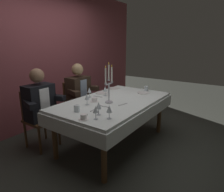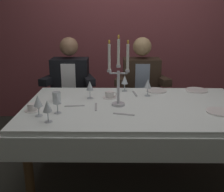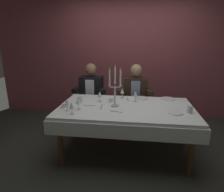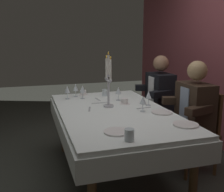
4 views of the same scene
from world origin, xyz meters
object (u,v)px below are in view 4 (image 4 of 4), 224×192
object	(u,v)px
wine_glass_2	(149,95)
dining_table	(114,121)
seated_diner_1	(195,107)
dinner_plate_1	(162,112)
wine_glass_4	(76,88)
wine_glass_5	(83,89)
water_tumbler_0	(129,135)
dinner_plate_2	(117,132)
candelabra	(108,85)
coffee_cup_0	(83,93)
water_tumbler_1	(105,93)
wine_glass_0	(118,91)
wine_glass_1	(67,90)
wine_glass_3	(143,100)
dinner_plate_0	(186,125)
seated_diner_0	(160,93)
coffee_cup_1	(125,101)

from	to	relation	value
wine_glass_2	dining_table	bearing A→B (deg)	-78.61
dining_table	seated_diner_1	world-z (taller)	seated_diner_1
dinner_plate_1	wine_glass_4	world-z (taller)	wine_glass_4
wine_glass_5	water_tumbler_0	size ratio (longest dim) A/B	1.82
dinner_plate_2	water_tumbler_0	xyz separation A→B (m)	(0.19, 0.04, 0.04)
candelabra	coffee_cup_0	xyz separation A→B (m)	(-0.69, -0.14, -0.22)
water_tumbler_1	coffee_cup_0	bearing A→B (deg)	-119.42
dinner_plate_2	wine_glass_2	size ratio (longest dim) A/B	1.27
wine_glass_0	water_tumbler_1	world-z (taller)	wine_glass_0
dining_table	candelabra	xyz separation A→B (m)	(-0.16, -0.01, 0.36)
wine_glass_1	wine_glass_3	distance (m)	1.03
wine_glass_0	wine_glass_3	world-z (taller)	same
wine_glass_2	wine_glass_4	xyz separation A→B (m)	(-0.68, -0.69, 0.00)
seated_diner_1	dinner_plate_0	bearing A→B (deg)	-40.35
dinner_plate_1	dinner_plate_2	size ratio (longest dim) A/B	1.00
wine_glass_5	water_tumbler_0	distance (m)	1.47
wine_glass_1	water_tumbler_1	distance (m)	0.49
wine_glass_1	wine_glass_5	size ratio (longest dim) A/B	1.00
dinner_plate_1	seated_diner_1	xyz separation A→B (m)	(-0.11, 0.46, -0.01)
wine_glass_0	water_tumbler_0	world-z (taller)	wine_glass_0
wine_glass_3	wine_glass_4	world-z (taller)	same
wine_glass_0	seated_diner_0	xyz separation A→B (m)	(-0.29, 0.70, -0.12)
candelabra	dinner_plate_1	bearing A→B (deg)	48.62
dinner_plate_1	wine_glass_0	size ratio (longest dim) A/B	1.27
wine_glass_5	coffee_cup_1	xyz separation A→B (m)	(0.40, 0.40, -0.09)
seated_diner_1	seated_diner_0	bearing A→B (deg)	180.00
dinner_plate_1	wine_glass_4	xyz separation A→B (m)	(-1.00, -0.70, 0.11)
wine_glass_3	water_tumbler_1	size ratio (longest dim) A/B	1.94
dining_table	wine_glass_1	size ratio (longest dim) A/B	11.83
wine_glass_3	coffee_cup_0	distance (m)	1.07
dinner_plate_1	coffee_cup_0	world-z (taller)	coffee_cup_0
wine_glass_3	wine_glass_5	world-z (taller)	same
wine_glass_0	wine_glass_2	world-z (taller)	same
wine_glass_1	water_tumbler_0	bearing A→B (deg)	9.13
candelabra	wine_glass_3	world-z (taller)	candelabra
candelabra	coffee_cup_1	distance (m)	0.31
dinner_plate_2	wine_glass_3	xyz separation A→B (m)	(-0.52, 0.45, 0.11)
candelabra	dinner_plate_0	size ratio (longest dim) A/B	2.68
seated_diner_0	wine_glass_0	bearing A→B (deg)	-67.29
wine_glass_4	water_tumbler_0	world-z (taller)	wine_glass_4
water_tumbler_1	seated_diner_0	world-z (taller)	seated_diner_0
wine_glass_2	water_tumbler_0	distance (m)	1.09
wine_glass_0	wine_glass_3	bearing A→B (deg)	8.69
wine_glass_4	coffee_cup_0	world-z (taller)	wine_glass_4
dinner_plate_1	coffee_cup_0	bearing A→B (deg)	-151.68
dinner_plate_0	wine_glass_2	xyz separation A→B (m)	(-0.73, -0.02, 0.11)
coffee_cup_1	seated_diner_0	size ratio (longest dim) A/B	0.11
dinner_plate_1	coffee_cup_1	distance (m)	0.52
wine_glass_3	water_tumbler_0	world-z (taller)	wine_glass_3
dinner_plate_0	wine_glass_0	bearing A→B (deg)	-166.21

